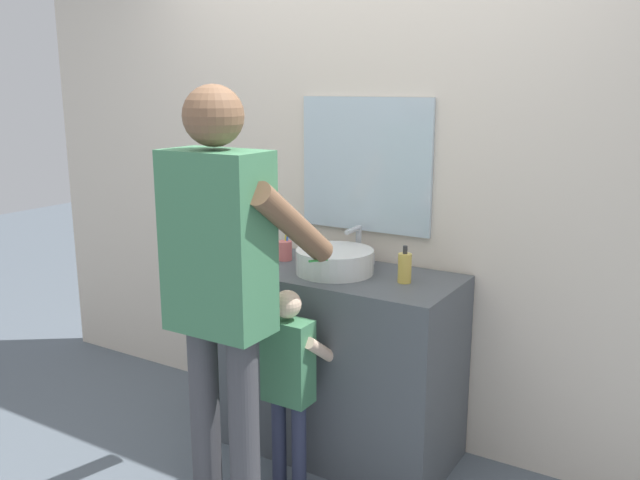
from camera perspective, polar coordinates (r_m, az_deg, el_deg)
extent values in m
plane|color=slate|center=(3.24, -1.47, -19.42)|extent=(14.00, 14.00, 0.00)
cube|color=beige|center=(3.29, 4.30, 6.23)|extent=(4.40, 0.08, 2.70)
cube|color=silver|center=(3.25, 3.88, 6.40)|extent=(0.69, 0.02, 0.64)
cube|color=#4C5156|center=(3.26, 1.40, -10.32)|extent=(1.14, 0.54, 0.89)
cylinder|color=silver|center=(3.07, 1.26, -1.82)|extent=(0.36, 0.36, 0.11)
cylinder|color=beige|center=(3.07, 1.27, -1.72)|extent=(0.29, 0.29, 0.09)
cylinder|color=#B7BABF|center=(3.26, 3.30, -0.34)|extent=(0.03, 0.03, 0.18)
cylinder|color=#B7BABF|center=(3.19, 2.81, 0.84)|extent=(0.02, 0.12, 0.02)
cylinder|color=#B7BABF|center=(3.31, 2.22, -1.29)|extent=(0.04, 0.04, 0.05)
cylinder|color=#B7BABF|center=(3.25, 4.37, -1.61)|extent=(0.04, 0.04, 0.05)
cylinder|color=#D86666|center=(3.31, -3.00, -0.91)|extent=(0.07, 0.07, 0.09)
cylinder|color=blue|center=(3.30, -2.82, 0.02)|extent=(0.03, 0.01, 0.17)
cube|color=white|center=(3.28, -2.84, 1.63)|extent=(0.01, 0.02, 0.02)
cylinder|color=yellow|center=(3.31, -2.95, 0.03)|extent=(0.03, 0.02, 0.17)
cube|color=white|center=(3.29, -2.97, 1.65)|extent=(0.01, 0.02, 0.02)
cylinder|color=gold|center=(2.94, 7.23, -2.39)|extent=(0.06, 0.06, 0.13)
cylinder|color=#2D2D2D|center=(2.92, 7.27, -0.83)|extent=(0.02, 0.02, 0.04)
cylinder|color=#2D334C|center=(3.08, -3.51, -16.76)|extent=(0.06, 0.06, 0.42)
cylinder|color=#2D334C|center=(3.03, -1.80, -17.30)|extent=(0.06, 0.06, 0.42)
cube|color=#427F56|center=(2.88, -2.75, -10.25)|extent=(0.21, 0.12, 0.36)
sphere|color=beige|center=(2.79, -2.80, -5.49)|extent=(0.12, 0.12, 0.12)
cylinder|color=beige|center=(3.00, -3.56, -8.61)|extent=(0.05, 0.25, 0.20)
cylinder|color=beige|center=(2.88, 0.25, -9.51)|extent=(0.05, 0.25, 0.20)
cylinder|color=#47474C|center=(2.89, -9.75, -14.68)|extent=(0.12, 0.12, 0.81)
cylinder|color=#47474C|center=(2.77, -6.49, -15.81)|extent=(0.12, 0.12, 0.81)
cube|color=#427F56|center=(2.56, -8.70, -0.23)|extent=(0.40, 0.23, 0.70)
sphere|color=brown|center=(2.50, -9.08, 10.42)|extent=(0.23, 0.23, 0.23)
cylinder|color=brown|center=(2.83, -9.78, 2.25)|extent=(0.10, 0.49, 0.38)
cylinder|color=brown|center=(2.56, -2.30, 1.32)|extent=(0.10, 0.49, 0.38)
cylinder|color=green|center=(2.76, -0.15, -1.76)|extent=(0.01, 0.14, 0.03)
cube|color=white|center=(2.82, 0.65, -1.19)|extent=(0.01, 0.02, 0.02)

